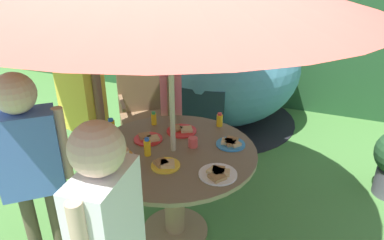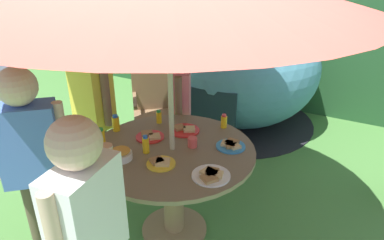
{
  "view_description": "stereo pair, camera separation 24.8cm",
  "coord_description": "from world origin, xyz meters",
  "px_view_note": "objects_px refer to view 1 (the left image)",
  "views": [
    {
      "loc": [
        0.93,
        -1.95,
        2.01
      ],
      "look_at": [
        0.09,
        0.12,
        0.94
      ],
      "focal_mm": 32.94,
      "sensor_mm": 36.0,
      "label": 1
    },
    {
      "loc": [
        1.15,
        -1.85,
        2.01
      ],
      "look_at": [
        0.09,
        0.12,
        0.94
      ],
      "focal_mm": 32.94,
      "sensor_mm": 36.0,
      "label": 2
    }
  ],
  "objects_px": {
    "plate_far_left": "(148,138)",
    "plate_far_right": "(218,174)",
    "child_in_pink_shirt": "(171,97)",
    "cup_near": "(193,142)",
    "juice_bottle_center_front": "(154,119)",
    "juice_bottle_mid_right": "(220,120)",
    "wooden_chair": "(145,107)",
    "dome_tent": "(220,66)",
    "juice_bottle_back_edge": "(100,142)",
    "juice_bottle_mid_left": "(147,147)",
    "snack_bowl": "(123,158)",
    "plate_near_right": "(182,130)",
    "plate_center_back": "(165,165)",
    "juice_bottle_front_edge": "(111,127)",
    "plate_near_left": "(231,143)",
    "child_in_blue_shirt": "(28,153)",
    "child_in_white_shirt": "(107,223)",
    "garden_table": "(174,173)",
    "child_in_yellow_shirt": "(82,99)"
  },
  "relations": [
    {
      "from": "plate_far_left",
      "to": "plate_far_right",
      "type": "relative_size",
      "value": 0.88
    },
    {
      "from": "child_in_pink_shirt",
      "to": "cup_near",
      "type": "bearing_deg",
      "value": 10.25
    },
    {
      "from": "juice_bottle_center_front",
      "to": "juice_bottle_mid_right",
      "type": "height_order",
      "value": "juice_bottle_mid_right"
    },
    {
      "from": "plate_far_left",
      "to": "juice_bottle_center_front",
      "type": "xyz_separation_m",
      "value": [
        -0.08,
        0.25,
        0.04
      ]
    },
    {
      "from": "wooden_chair",
      "to": "plate_far_left",
      "type": "xyz_separation_m",
      "value": [
        0.58,
        -0.97,
        0.23
      ]
    },
    {
      "from": "dome_tent",
      "to": "juice_bottle_mid_right",
      "type": "height_order",
      "value": "dome_tent"
    },
    {
      "from": "juice_bottle_back_edge",
      "to": "juice_bottle_mid_left",
      "type": "bearing_deg",
      "value": 9.29
    },
    {
      "from": "wooden_chair",
      "to": "juice_bottle_back_edge",
      "type": "distance_m",
      "value": 1.3
    },
    {
      "from": "snack_bowl",
      "to": "plate_near_right",
      "type": "xyz_separation_m",
      "value": [
        0.18,
        0.56,
        -0.03
      ]
    },
    {
      "from": "plate_center_back",
      "to": "juice_bottle_mid_left",
      "type": "xyz_separation_m",
      "value": [
        -0.17,
        0.08,
        0.05
      ]
    },
    {
      "from": "plate_far_right",
      "to": "juice_bottle_front_edge",
      "type": "bearing_deg",
      "value": 166.62
    },
    {
      "from": "juice_bottle_mid_left",
      "to": "plate_far_right",
      "type": "bearing_deg",
      "value": -5.75
    },
    {
      "from": "plate_center_back",
      "to": "juice_bottle_mid_left",
      "type": "height_order",
      "value": "juice_bottle_mid_left"
    },
    {
      "from": "juice_bottle_back_edge",
      "to": "cup_near",
      "type": "relative_size",
      "value": 1.84
    },
    {
      "from": "plate_near_left",
      "to": "child_in_blue_shirt",
      "type": "bearing_deg",
      "value": -141.16
    },
    {
      "from": "child_in_blue_shirt",
      "to": "plate_near_left",
      "type": "xyz_separation_m",
      "value": [
        1.04,
        0.84,
        -0.14
      ]
    },
    {
      "from": "child_in_pink_shirt",
      "to": "child_in_white_shirt",
      "type": "bearing_deg",
      "value": -10.56
    },
    {
      "from": "snack_bowl",
      "to": "juice_bottle_front_edge",
      "type": "height_order",
      "value": "juice_bottle_front_edge"
    },
    {
      "from": "dome_tent",
      "to": "child_in_blue_shirt",
      "type": "distance_m",
      "value": 2.79
    },
    {
      "from": "plate_far_right",
      "to": "child_in_blue_shirt",
      "type": "bearing_deg",
      "value": -158.11
    },
    {
      "from": "child_in_blue_shirt",
      "to": "child_in_white_shirt",
      "type": "xyz_separation_m",
      "value": [
        0.79,
        -0.33,
        -0.01
      ]
    },
    {
      "from": "child_in_blue_shirt",
      "to": "cup_near",
      "type": "distance_m",
      "value": 1.08
    },
    {
      "from": "juice_bottle_back_edge",
      "to": "plate_center_back",
      "type": "bearing_deg",
      "value": -2.87
    },
    {
      "from": "plate_far_left",
      "to": "juice_bottle_mid_left",
      "type": "relative_size",
      "value": 1.62
    },
    {
      "from": "plate_near_left",
      "to": "juice_bottle_mid_right",
      "type": "distance_m",
      "value": 0.32
    },
    {
      "from": "juice_bottle_mid_right",
      "to": "plate_near_left",
      "type": "bearing_deg",
      "value": -57.21
    },
    {
      "from": "juice_bottle_back_edge",
      "to": "juice_bottle_center_front",
      "type": "bearing_deg",
      "value": 71.87
    },
    {
      "from": "juice_bottle_mid_left",
      "to": "plate_near_right",
      "type": "bearing_deg",
      "value": 79.4
    },
    {
      "from": "plate_near_left",
      "to": "juice_bottle_center_front",
      "type": "distance_m",
      "value": 0.68
    },
    {
      "from": "plate_far_left",
      "to": "juice_bottle_back_edge",
      "type": "distance_m",
      "value": 0.36
    },
    {
      "from": "juice_bottle_back_edge",
      "to": "child_in_white_shirt",
      "type": "bearing_deg",
      "value": -52.18
    },
    {
      "from": "garden_table",
      "to": "juice_bottle_mid_left",
      "type": "relative_size",
      "value": 8.98
    },
    {
      "from": "snack_bowl",
      "to": "juice_bottle_mid_left",
      "type": "distance_m",
      "value": 0.18
    },
    {
      "from": "child_in_pink_shirt",
      "to": "juice_bottle_center_front",
      "type": "height_order",
      "value": "child_in_pink_shirt"
    },
    {
      "from": "snack_bowl",
      "to": "plate_far_right",
      "type": "height_order",
      "value": "snack_bowl"
    },
    {
      "from": "plate_far_right",
      "to": "cup_near",
      "type": "distance_m",
      "value": 0.4
    },
    {
      "from": "wooden_chair",
      "to": "plate_far_left",
      "type": "height_order",
      "value": "wooden_chair"
    },
    {
      "from": "plate_near_right",
      "to": "plate_center_back",
      "type": "bearing_deg",
      "value": -78.89
    },
    {
      "from": "wooden_chair",
      "to": "plate_far_left",
      "type": "relative_size",
      "value": 4.4
    },
    {
      "from": "child_in_yellow_shirt",
      "to": "child_in_blue_shirt",
      "type": "height_order",
      "value": "child_in_yellow_shirt"
    },
    {
      "from": "plate_far_right",
      "to": "wooden_chair",
      "type": "bearing_deg",
      "value": 134.84
    },
    {
      "from": "plate_near_right",
      "to": "wooden_chair",
      "type": "bearing_deg",
      "value": 135.31
    },
    {
      "from": "plate_center_back",
      "to": "juice_bottle_front_edge",
      "type": "relative_size",
      "value": 1.45
    },
    {
      "from": "plate_center_back",
      "to": "juice_bottle_center_front",
      "type": "relative_size",
      "value": 1.73
    },
    {
      "from": "snack_bowl",
      "to": "plate_near_left",
      "type": "xyz_separation_m",
      "value": [
        0.59,
        0.5,
        -0.03
      ]
    },
    {
      "from": "child_in_yellow_shirt",
      "to": "juice_bottle_front_edge",
      "type": "distance_m",
      "value": 0.43
    },
    {
      "from": "plate_far_left",
      "to": "plate_center_back",
      "type": "relative_size",
      "value": 1.11
    },
    {
      "from": "child_in_pink_shirt",
      "to": "plate_far_left",
      "type": "relative_size",
      "value": 6.06
    },
    {
      "from": "juice_bottle_mid_left",
      "to": "juice_bottle_mid_right",
      "type": "bearing_deg",
      "value": 62.76
    },
    {
      "from": "juice_bottle_mid_right",
      "to": "juice_bottle_center_front",
      "type": "bearing_deg",
      "value": -161.04
    }
  ]
}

